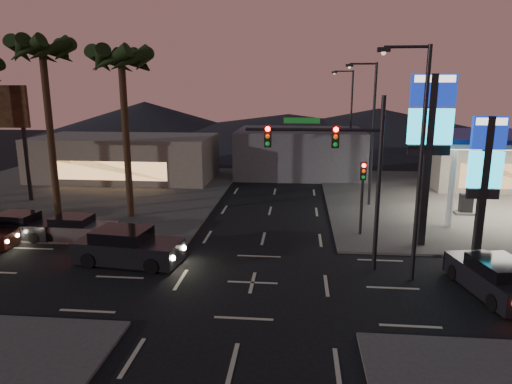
# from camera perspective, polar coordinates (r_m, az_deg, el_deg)

# --- Properties ---
(ground) EXTENTS (140.00, 140.00, 0.00)m
(ground) POSITION_cam_1_polar(r_m,az_deg,el_deg) (20.31, -0.44, -11.26)
(ground) COLOR black
(ground) RESTS_ON ground
(corner_lot_ne) EXTENTS (24.00, 24.00, 0.12)m
(corner_lot_ne) POSITION_cam_1_polar(r_m,az_deg,el_deg) (38.11, 26.97, -1.04)
(corner_lot_ne) COLOR #47443F
(corner_lot_ne) RESTS_ON ground
(corner_lot_nw) EXTENTS (24.00, 24.00, 0.12)m
(corner_lot_nw) POSITION_cam_1_polar(r_m,az_deg,el_deg) (39.67, -21.56, -0.03)
(corner_lot_nw) COLOR #47443F
(corner_lot_nw) RESTS_ON ground
(convenience_store) EXTENTS (10.00, 6.00, 4.00)m
(convenience_store) POSITION_cam_1_polar(r_m,az_deg,el_deg) (43.06, 27.33, 3.01)
(convenience_store) COLOR #726B5B
(convenience_store) RESTS_ON ground
(pylon_sign_tall) EXTENTS (2.20, 0.35, 9.00)m
(pylon_sign_tall) POSITION_cam_1_polar(r_m,az_deg,el_deg) (24.90, 20.95, 7.64)
(pylon_sign_tall) COLOR black
(pylon_sign_tall) RESTS_ON ground
(pylon_sign_short) EXTENTS (1.60, 0.35, 7.00)m
(pylon_sign_short) POSITION_cam_1_polar(r_m,az_deg,el_deg) (24.94, 26.78, 3.08)
(pylon_sign_short) COLOR black
(pylon_sign_short) RESTS_ON ground
(traffic_signal_mast) EXTENTS (6.10, 0.39, 8.00)m
(traffic_signal_mast) POSITION_cam_1_polar(r_m,az_deg,el_deg) (20.74, 10.51, 4.13)
(traffic_signal_mast) COLOR black
(traffic_signal_mast) RESTS_ON ground
(pedestal_signal) EXTENTS (0.32, 0.39, 4.30)m
(pedestal_signal) POSITION_cam_1_polar(r_m,az_deg,el_deg) (26.23, 13.18, 0.69)
(pedestal_signal) COLOR black
(pedestal_signal) RESTS_ON ground
(streetlight_near) EXTENTS (2.14, 0.25, 10.00)m
(streetlight_near) POSITION_cam_1_polar(r_m,az_deg,el_deg) (20.21, 19.45, 4.79)
(streetlight_near) COLOR black
(streetlight_near) RESTS_ON ground
(streetlight_mid) EXTENTS (2.14, 0.25, 10.00)m
(streetlight_mid) POSITION_cam_1_polar(r_m,az_deg,el_deg) (32.91, 14.08, 7.98)
(streetlight_mid) COLOR black
(streetlight_mid) RESTS_ON ground
(streetlight_far) EXTENTS (2.14, 0.25, 10.00)m
(streetlight_far) POSITION_cam_1_polar(r_m,az_deg,el_deg) (46.76, 11.56, 9.44)
(streetlight_far) COLOR black
(streetlight_far) RESTS_ON ground
(palm_a) EXTENTS (4.41, 4.41, 10.86)m
(palm_a) POSITION_cam_1_polar(r_m,az_deg,el_deg) (30.01, -16.44, 14.51)
(palm_a) COLOR black
(palm_a) RESTS_ON ground
(palm_b) EXTENTS (4.41, 4.41, 11.46)m
(palm_b) POSITION_cam_1_polar(r_m,az_deg,el_deg) (32.19, -25.08, 14.67)
(palm_b) COLOR black
(palm_b) RESTS_ON ground
(building_far_west) EXTENTS (16.00, 8.00, 4.00)m
(building_far_west) POSITION_cam_1_polar(r_m,az_deg,el_deg) (43.90, -15.93, 4.12)
(building_far_west) COLOR #726B5B
(building_far_west) RESTS_ON ground
(building_far_mid) EXTENTS (12.00, 9.00, 4.40)m
(building_far_mid) POSITION_cam_1_polar(r_m,az_deg,el_deg) (44.85, 5.50, 4.99)
(building_far_mid) COLOR #4C4C51
(building_far_mid) RESTS_ON ground
(hill_left) EXTENTS (40.00, 40.00, 6.00)m
(hill_left) POSITION_cam_1_polar(r_m,az_deg,el_deg) (83.09, -13.67, 8.85)
(hill_left) COLOR black
(hill_left) RESTS_ON ground
(hill_right) EXTENTS (50.00, 50.00, 5.00)m
(hill_right) POSITION_cam_1_polar(r_m,az_deg,el_deg) (79.73, 15.00, 8.27)
(hill_right) COLOR black
(hill_right) RESTS_ON ground
(hill_center) EXTENTS (60.00, 60.00, 4.00)m
(hill_center) POSITION_cam_1_polar(r_m,az_deg,el_deg) (78.71, 4.04, 8.25)
(hill_center) COLOR black
(hill_center) RESTS_ON ground
(car_lane_a_front) EXTENTS (5.35, 2.71, 1.69)m
(car_lane_a_front) POSITION_cam_1_polar(r_m,az_deg,el_deg) (23.05, -15.74, -6.66)
(car_lane_a_front) COLOR black
(car_lane_a_front) RESTS_ON ground
(car_lane_b_front) EXTENTS (4.22, 1.89, 1.35)m
(car_lane_b_front) POSITION_cam_1_polar(r_m,az_deg,el_deg) (27.43, -21.54, -4.30)
(car_lane_b_front) COLOR #565658
(car_lane_b_front) RESTS_ON ground
(car_lane_b_mid) EXTENTS (4.43, 2.13, 1.41)m
(car_lane_b_mid) POSITION_cam_1_polar(r_m,az_deg,el_deg) (29.16, -27.31, -3.81)
(car_lane_b_mid) COLOR black
(car_lane_b_mid) RESTS_ON ground
(suv_station) EXTENTS (2.78, 4.88, 1.54)m
(suv_station) POSITION_cam_1_polar(r_m,az_deg,el_deg) (21.38, 27.69, -9.46)
(suv_station) COLOR black
(suv_station) RESTS_ON ground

